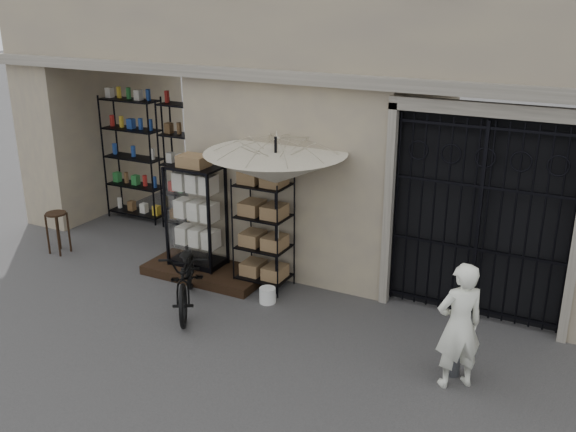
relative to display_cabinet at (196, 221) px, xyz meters
The scene contains 13 objects.
ground 3.19m from the display_cabinet, 32.14° to the right, with size 80.00×80.00×0.00m, color black.
shop_recess 2.32m from the display_cabinet, 148.44° to the left, with size 3.00×1.70×3.00m, color black.
shop_shelving 2.60m from the display_cabinet, 139.51° to the left, with size 2.70×0.50×2.50m, color black.
iron_gate 4.43m from the display_cabinet, ahead, with size 2.50×0.21×3.00m.
step_platform 0.85m from the display_cabinet, 22.12° to the right, with size 2.00×0.90×0.15m, color black.
display_cabinet is the anchor object (origin of this frame).
wire_rack 1.23m from the display_cabinet, ahead, with size 0.91×0.76×1.78m.
market_umbrella 1.97m from the display_cabinet, ahead, with size 2.05×2.08×2.96m.
white_bucket 1.79m from the display_cabinet, 15.74° to the right, with size 0.25×0.25×0.24m, color silver.
bicycle 1.51m from the display_cabinet, 62.16° to the right, with size 0.65×0.98×1.86m, color black.
wooden_stool 2.76m from the display_cabinet, behind, with size 0.36×0.36×0.76m.
steel_bollard 4.64m from the display_cabinet, 13.49° to the right, with size 0.16×0.16×0.90m, color #585C63.
shopkeeper 4.81m from the display_cabinet, 15.69° to the right, with size 0.57×1.57×0.38m, color white.
Camera 1 is at (3.20, -6.36, 4.43)m, focal length 40.00 mm.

